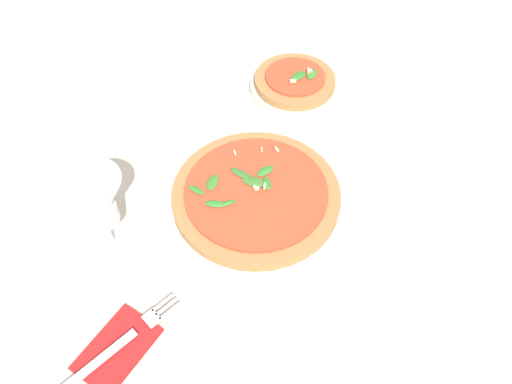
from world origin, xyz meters
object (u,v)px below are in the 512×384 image
(wine_glass, at_px, (97,204))
(pizza_arugula_main, at_px, (256,197))
(fork, at_px, (121,343))
(pizza_personal_side, at_px, (295,83))
(side_plate_white, at_px, (181,82))

(wine_glass, bearing_deg, pizza_arugula_main, -47.22)
(wine_glass, distance_m, fork, 0.20)
(pizza_arugula_main, xyz_separation_m, wine_glass, (-0.17, 0.18, 0.09))
(pizza_arugula_main, distance_m, wine_glass, 0.26)
(pizza_personal_side, distance_m, fork, 0.62)
(fork, bearing_deg, pizza_personal_side, 20.26)
(pizza_arugula_main, distance_m, side_plate_white, 0.35)
(wine_glass, relative_size, side_plate_white, 1.02)
(pizza_arugula_main, distance_m, fork, 0.32)
(pizza_personal_side, relative_size, wine_glass, 1.18)
(pizza_arugula_main, xyz_separation_m, pizza_personal_side, (0.31, 0.04, -0.00))
(pizza_arugula_main, bearing_deg, fork, 166.29)
(pizza_arugula_main, xyz_separation_m, side_plate_white, (0.23, 0.27, -0.01))
(pizza_arugula_main, height_order, pizza_personal_side, pizza_personal_side)
(pizza_personal_side, xyz_separation_m, side_plate_white, (-0.08, 0.23, -0.01))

